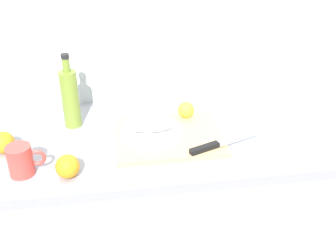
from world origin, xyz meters
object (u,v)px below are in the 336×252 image
(white_plate, at_px, (152,132))
(lemon_0, at_px, (186,110))
(olive_oil_bottle, at_px, (70,97))
(chef_knife, at_px, (218,144))
(orange_0, at_px, (68,166))
(coffee_mug_0, at_px, (21,160))
(cutting_board, at_px, (168,136))
(fish_fillet, at_px, (152,126))

(white_plate, xyz_separation_m, lemon_0, (0.14, 0.11, 0.02))
(lemon_0, distance_m, olive_oil_bottle, 0.43)
(chef_knife, xyz_separation_m, orange_0, (-0.49, -0.07, 0.01))
(coffee_mug_0, height_order, orange_0, coffee_mug_0)
(olive_oil_bottle, bearing_deg, white_plate, -27.16)
(cutting_board, xyz_separation_m, lemon_0, (0.09, 0.11, 0.04))
(white_plate, relative_size, lemon_0, 3.63)
(orange_0, bearing_deg, olive_oil_bottle, 90.04)
(white_plate, bearing_deg, coffee_mug_0, -160.86)
(coffee_mug_0, bearing_deg, cutting_board, 16.57)
(olive_oil_bottle, height_order, orange_0, olive_oil_bottle)
(orange_0, bearing_deg, white_plate, 33.00)
(cutting_board, height_order, white_plate, white_plate)
(chef_knife, bearing_deg, orange_0, 167.03)
(olive_oil_bottle, bearing_deg, orange_0, -89.96)
(white_plate, relative_size, chef_knife, 0.79)
(cutting_board, distance_m, olive_oil_bottle, 0.39)
(fish_fillet, bearing_deg, cutting_board, -3.53)
(lemon_0, xyz_separation_m, orange_0, (-0.43, -0.29, -0.01))
(lemon_0, relative_size, orange_0, 0.82)
(cutting_board, height_order, coffee_mug_0, coffee_mug_0)
(white_plate, xyz_separation_m, fish_fillet, (0.00, 0.00, 0.03))
(lemon_0, height_order, orange_0, lemon_0)
(cutting_board, bearing_deg, chef_knife, -35.51)
(cutting_board, xyz_separation_m, fish_fillet, (-0.06, 0.00, 0.04))
(fish_fillet, height_order, coffee_mug_0, coffee_mug_0)
(cutting_board, relative_size, olive_oil_bottle, 1.34)
(fish_fillet, bearing_deg, orange_0, -147.00)
(chef_knife, distance_m, orange_0, 0.50)
(chef_knife, height_order, olive_oil_bottle, olive_oil_bottle)
(chef_knife, distance_m, lemon_0, 0.23)
(coffee_mug_0, bearing_deg, fish_fillet, 19.14)
(fish_fillet, height_order, lemon_0, lemon_0)
(fish_fillet, relative_size, chef_knife, 0.60)
(lemon_0, bearing_deg, fish_fillet, -143.09)
(fish_fillet, bearing_deg, coffee_mug_0, -160.86)
(fish_fillet, xyz_separation_m, olive_oil_bottle, (-0.28, 0.14, 0.06))
(fish_fillet, distance_m, chef_knife, 0.24)
(cutting_board, relative_size, fish_fillet, 2.26)
(cutting_board, distance_m, lemon_0, 0.15)
(white_plate, xyz_separation_m, chef_knife, (0.21, -0.11, 0.00))
(fish_fillet, xyz_separation_m, chef_knife, (0.21, -0.11, -0.02))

